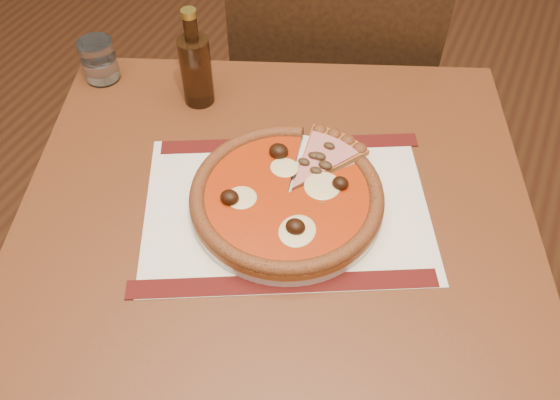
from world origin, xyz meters
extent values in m
cube|color=brown|center=(0.38, 0.72, 0.73)|extent=(1.04, 1.04, 0.04)
cylinder|color=brown|center=(-0.07, 0.91, 0.35)|extent=(0.05, 0.05, 0.71)
cylinder|color=brown|center=(0.58, 1.17, 0.35)|extent=(0.05, 0.05, 0.71)
cube|color=black|center=(0.24, 1.39, 0.45)|extent=(0.55, 0.55, 0.04)
cylinder|color=black|center=(0.36, 1.63, 0.21)|extent=(0.04, 0.04, 0.43)
cylinder|color=black|center=(0.00, 1.52, 0.21)|extent=(0.04, 0.04, 0.43)
cylinder|color=black|center=(0.47, 1.27, 0.21)|extent=(0.04, 0.04, 0.43)
cylinder|color=black|center=(0.11, 1.16, 0.21)|extent=(0.04, 0.04, 0.43)
cube|color=black|center=(0.29, 1.20, 0.70)|extent=(0.43, 0.17, 0.46)
cube|color=white|center=(0.39, 0.75, 0.75)|extent=(0.53, 0.48, 0.00)
cylinder|color=white|center=(0.39, 0.75, 0.76)|extent=(0.29, 0.29, 0.02)
cylinder|color=#A55728|center=(0.39, 0.75, 0.78)|extent=(0.30, 0.30, 0.01)
torus|color=#954520|center=(0.39, 0.75, 0.78)|extent=(0.30, 0.30, 0.02)
cylinder|color=#AA2808|center=(0.39, 0.75, 0.78)|extent=(0.25, 0.25, 0.00)
ellipsoid|color=beige|center=(0.37, 0.80, 0.79)|extent=(0.05, 0.04, 0.01)
ellipsoid|color=beige|center=(0.32, 0.71, 0.79)|extent=(0.05, 0.04, 0.01)
ellipsoid|color=beige|center=(0.42, 0.71, 0.79)|extent=(0.05, 0.04, 0.01)
ellipsoid|color=beige|center=(0.45, 0.80, 0.79)|extent=(0.05, 0.04, 0.01)
ellipsoid|color=black|center=(0.36, 0.80, 0.80)|extent=(0.03, 0.03, 0.02)
ellipsoid|color=black|center=(0.31, 0.70, 0.80)|extent=(0.03, 0.03, 0.02)
ellipsoid|color=black|center=(0.42, 0.70, 0.80)|extent=(0.03, 0.03, 0.02)
ellipsoid|color=black|center=(0.46, 0.80, 0.80)|extent=(0.03, 0.03, 0.02)
ellipsoid|color=#3E2B16|center=(0.41, 0.81, 0.79)|extent=(0.02, 0.02, 0.01)
ellipsoid|color=#3E2B16|center=(0.42, 0.85, 0.79)|extent=(0.02, 0.02, 0.01)
ellipsoid|color=#3E2B16|center=(0.40, 0.81, 0.79)|extent=(0.02, 0.02, 0.01)
ellipsoid|color=#3E2B16|center=(0.41, 0.85, 0.79)|extent=(0.02, 0.02, 0.01)
ellipsoid|color=#3E2B16|center=(0.40, 0.81, 0.79)|extent=(0.02, 0.02, 0.01)
ellipsoid|color=#3E2B16|center=(0.40, 0.85, 0.79)|extent=(0.02, 0.02, 0.01)
ellipsoid|color=#3E2B16|center=(0.39, 0.81, 0.79)|extent=(0.02, 0.02, 0.01)
cylinder|color=white|center=(-0.06, 0.90, 0.79)|extent=(0.07, 0.07, 0.08)
cylinder|color=#351D0D|center=(0.14, 0.92, 0.81)|extent=(0.06, 0.06, 0.13)
cylinder|color=#351D0D|center=(0.14, 0.92, 0.90)|extent=(0.02, 0.02, 0.06)
cylinder|color=olive|center=(0.14, 0.92, 0.93)|extent=(0.03, 0.03, 0.01)
camera|label=1|loc=(0.62, 0.21, 1.46)|focal=38.00mm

